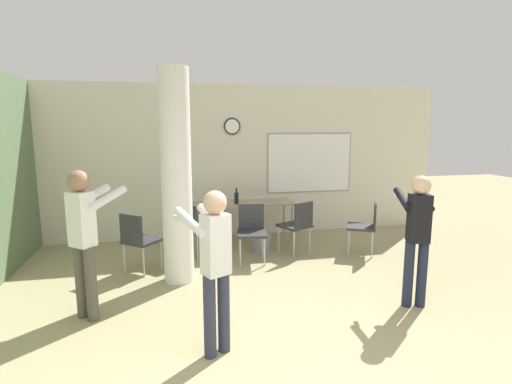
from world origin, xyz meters
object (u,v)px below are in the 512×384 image
folding_table (244,205)px  chair_table_right (298,223)px  bottle_on_table (236,198)px  person_playing_front (214,260)px  chair_table_left (193,226)px  chair_mid_room (366,224)px  chair_near_pillar (139,238)px  person_watching_back (84,233)px  chair_table_front (252,229)px  person_playing_side (417,230)px

folding_table → chair_table_right: 1.10m
bottle_on_table → person_playing_front: 3.36m
folding_table → chair_table_left: chair_table_left is taller
chair_mid_room → chair_near_pillar: same height
person_watching_back → bottle_on_table: bearing=49.0°
bottle_on_table → person_watching_back: bearing=-131.0°
chair_table_right → chair_near_pillar: bearing=-171.9°
chair_table_front → person_playing_front: person_playing_front is taller
chair_table_left → chair_table_right: size_ratio=1.00×
chair_table_front → chair_table_left: bearing=157.9°
person_watching_back → person_playing_front: size_ratio=1.06×
chair_table_right → bottle_on_table: bearing=142.8°
chair_table_left → chair_table_front: size_ratio=1.00×
folding_table → chair_table_left: (-0.93, -0.63, -0.17)m
folding_table → person_playing_front: 3.52m
bottle_on_table → chair_table_front: size_ratio=0.32×
chair_mid_room → person_watching_back: person_watching_back is taller
person_watching_back → person_playing_front: bearing=-37.3°
chair_mid_room → chair_near_pillar: (-3.52, -0.08, 0.00)m
bottle_on_table → person_playing_side: (1.62, -2.77, 0.06)m
chair_table_right → person_playing_side: 2.26m
chair_table_front → chair_near_pillar: bearing=-174.4°
chair_table_front → folding_table: bearing=86.6°
chair_table_left → chair_mid_room: (2.73, -0.44, 0.00)m
chair_near_pillar → chair_table_right: size_ratio=1.00×
folding_table → chair_table_right: (0.74, -0.80, -0.17)m
chair_table_left → chair_mid_room: size_ratio=1.00×
chair_table_left → person_playing_side: bearing=-43.2°
chair_near_pillar → person_watching_back: size_ratio=0.54×
bottle_on_table → chair_table_front: bottle_on_table is taller
folding_table → bottle_on_table: bearing=-140.6°
chair_mid_room → chair_table_right: size_ratio=1.00×
chair_table_front → person_playing_side: bearing=-51.2°
bottle_on_table → person_playing_front: person_playing_front is taller
chair_table_front → chair_table_right: bearing=13.4°
folding_table → chair_table_left: 1.14m
chair_table_front → bottle_on_table: bearing=96.0°
chair_table_right → person_watching_back: person_watching_back is taller
chair_mid_room → person_playing_front: person_playing_front is taller
chair_table_left → person_playing_side: 3.32m
chair_near_pillar → chair_table_right: same height
bottle_on_table → chair_table_right: bottle_on_table is taller
bottle_on_table → person_watching_back: person_watching_back is taller
chair_mid_room → person_playing_side: bearing=-100.1°
chair_mid_room → person_playing_side: size_ratio=0.57×
chair_near_pillar → person_playing_front: bearing=-69.7°
folding_table → chair_table_front: bearing=-93.4°
chair_near_pillar → person_playing_side: bearing=-28.7°
chair_table_right → folding_table: bearing=132.9°
folding_table → person_playing_front: size_ratio=1.15×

